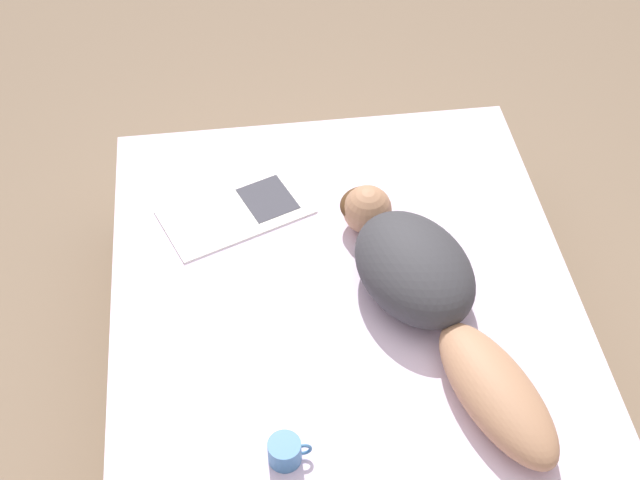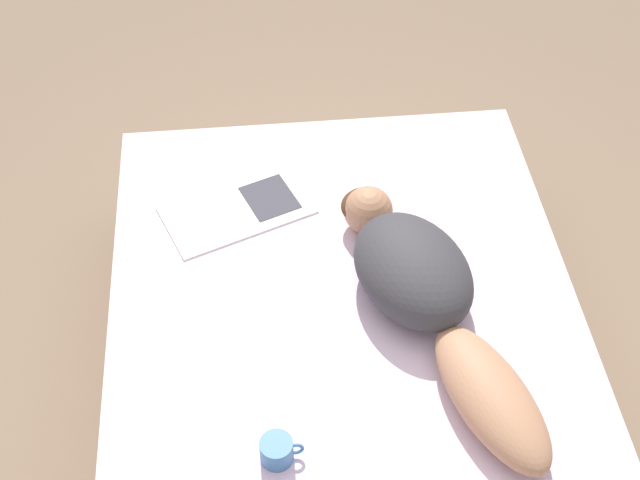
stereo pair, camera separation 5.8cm
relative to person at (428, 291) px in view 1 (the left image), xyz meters
name	(u,v)px [view 1 (the left image)]	position (x,y,z in m)	size (l,w,h in m)	color
ground_plane	(348,425)	(-0.25, -0.06, -0.65)	(12.00, 12.00, 0.00)	#7A6651
bed	(350,383)	(-0.25, -0.06, -0.38)	(1.58, 2.16, 0.55)	tan
person	(428,291)	(0.00, 0.00, 0.00)	(0.58, 1.19, 0.22)	#A37556
open_magazine	(237,211)	(-0.57, 0.52, -0.09)	(0.58, 0.45, 0.01)	white
coffee_mug	(285,451)	(-0.50, -0.47, -0.06)	(0.13, 0.10, 0.08)	teal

